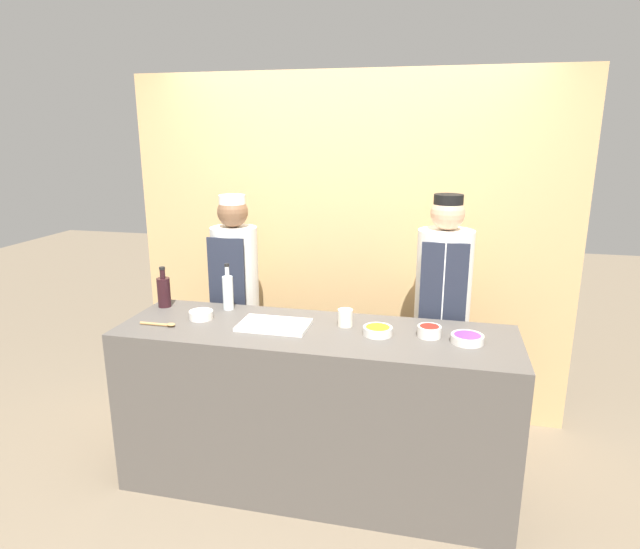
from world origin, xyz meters
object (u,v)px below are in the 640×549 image
Objects in this scene: sauce_bowl_white at (201,314)px; chef_right at (441,316)px; sauce_bowl_red at (429,331)px; chef_left at (236,303)px; bottle_wine at (164,291)px; sauce_bowl_orange at (378,330)px; bottle_clear at (228,292)px; sauce_bowl_purple at (467,338)px; cutting_board at (274,325)px; wooden_spoon at (161,324)px; cup_cream at (345,318)px.

sauce_bowl_white is 1.45m from chef_right.
chef_left is (-1.29, 0.50, -0.10)m from sauce_bowl_red.
bottle_wine is 0.16× the size of chef_left.
bottle_clear reaches higher than sauce_bowl_orange.
chef_right is at bearing 103.56° from sauce_bowl_purple.
chef_right reaches higher than bottle_clear.
sauce_bowl_orange is at bearing 0.69° from cutting_board.
cutting_board is at bearing 12.14° from wooden_spoon.
sauce_bowl_white is at bearing -159.15° from chef_right.
sauce_bowl_orange is 1.20m from wooden_spoon.
sauce_bowl_purple is at bearing -76.44° from chef_right.
cup_cream reaches higher than sauce_bowl_orange.
cutting_board is at bearing -148.99° from chef_right.
sauce_bowl_white is at bearing 179.04° from sauce_bowl_purple.
chef_right is (0.33, 0.54, -0.08)m from sauce_bowl_orange.
sauce_bowl_orange is at bearing -13.23° from bottle_clear.
cup_cream is 0.69m from chef_right.
wooden_spoon is at bearing -156.02° from chef_right.
sauce_bowl_orange is 1.03m from sauce_bowl_white.
bottle_clear is (-0.94, 0.22, 0.09)m from sauce_bowl_orange.
chef_right reaches higher than sauce_bowl_orange.
bottle_wine reaches higher than sauce_bowl_white.
cup_cream is (-0.19, 0.09, 0.02)m from sauce_bowl_orange.
sauce_bowl_red is 1.47m from wooden_spoon.
sauce_bowl_white is 1.29m from sauce_bowl_red.
chef_left is at bearing 47.65° from bottle_wine.
bottle_clear is 0.41m from bottle_wine.
wooden_spoon is (-0.17, -0.16, -0.02)m from sauce_bowl_white.
cup_cream is at bearing 14.84° from cutting_board.
cup_cream is at bearing 172.50° from sauce_bowl_red.
bottle_clear is 0.37m from chef_left.
sauce_bowl_red is 1.22m from bottle_clear.
chef_right is (0.91, 0.54, -0.07)m from cutting_board.
bottle_clear is (-0.36, 0.23, 0.10)m from cutting_board.
cutting_board is (-0.84, -0.04, -0.02)m from sauce_bowl_red.
chef_right is (1.35, -0.00, 0.01)m from chef_left.
bottle_clear reaches higher than cup_cream.
chef_right is at bearing 20.85° from sauce_bowl_white.
bottle_wine is (-0.32, 0.16, 0.07)m from sauce_bowl_white.
sauce_bowl_red is 0.59× the size of wooden_spoon.
chef_left is at bearing 89.11° from sauce_bowl_white.
sauce_bowl_red is at bearing -97.05° from chef_right.
chef_right is at bearing 58.41° from sauce_bowl_orange.
chef_left is at bearing 180.00° from chef_right.
sauce_bowl_red is at bearing 2.75° from cutting_board.
sauce_bowl_white is 0.23m from bottle_clear.
sauce_bowl_orange is at bearing 6.68° from wooden_spoon.
cup_cream is at bearing 153.95° from sauce_bowl_orange.
sauce_bowl_white is 0.35× the size of cutting_board.
sauce_bowl_purple is 1.22× the size of sauce_bowl_white.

